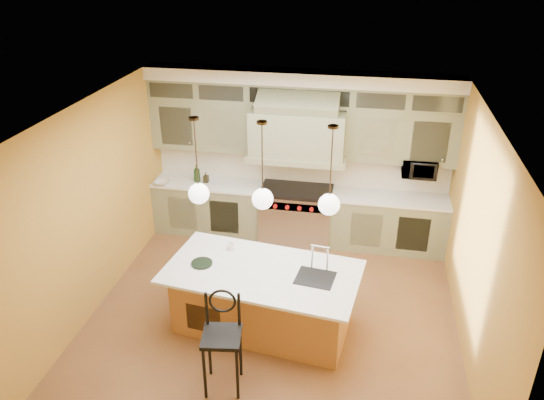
% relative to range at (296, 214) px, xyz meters
% --- Properties ---
extents(floor, '(5.00, 5.00, 0.00)m').
position_rel_range_xyz_m(floor, '(0.00, -2.14, -0.49)').
color(floor, brown).
rests_on(floor, ground).
extents(ceiling, '(5.00, 5.00, 0.00)m').
position_rel_range_xyz_m(ceiling, '(0.00, -2.14, 2.41)').
color(ceiling, white).
rests_on(ceiling, wall_back).
extents(wall_back, '(5.00, 0.00, 5.00)m').
position_rel_range_xyz_m(wall_back, '(0.00, 0.36, 0.96)').
color(wall_back, '#B18230').
rests_on(wall_back, ground).
extents(wall_front, '(5.00, 0.00, 5.00)m').
position_rel_range_xyz_m(wall_front, '(0.00, -4.64, 0.96)').
color(wall_front, '#B18230').
rests_on(wall_front, ground).
extents(wall_left, '(0.00, 5.00, 5.00)m').
position_rel_range_xyz_m(wall_left, '(-2.50, -2.14, 0.96)').
color(wall_left, '#B18230').
rests_on(wall_left, ground).
extents(wall_right, '(0.00, 5.00, 5.00)m').
position_rel_range_xyz_m(wall_right, '(2.50, -2.14, 0.96)').
color(wall_right, '#B18230').
rests_on(wall_right, ground).
extents(back_cabinetry, '(5.00, 0.77, 2.90)m').
position_rel_range_xyz_m(back_cabinetry, '(0.00, 0.09, 0.94)').
color(back_cabinetry, gray).
rests_on(back_cabinetry, floor).
extents(range, '(1.20, 0.74, 0.96)m').
position_rel_range_xyz_m(range, '(0.00, 0.00, 0.00)').
color(range, silver).
rests_on(range, floor).
extents(kitchen_island, '(2.62, 1.61, 1.35)m').
position_rel_range_xyz_m(kitchen_island, '(-0.08, -2.40, -0.01)').
color(kitchen_island, '#A76C3B').
rests_on(kitchen_island, floor).
extents(counter_stool, '(0.49, 0.49, 1.24)m').
position_rel_range_xyz_m(counter_stool, '(-0.33, -3.51, 0.23)').
color(counter_stool, black).
rests_on(counter_stool, floor).
extents(microwave, '(0.54, 0.37, 0.30)m').
position_rel_range_xyz_m(microwave, '(1.95, 0.11, 0.96)').
color(microwave, black).
rests_on(microwave, back_cabinetry).
extents(oil_bottle_a, '(0.12, 0.12, 0.31)m').
position_rel_range_xyz_m(oil_bottle_a, '(-1.74, 0.01, 0.61)').
color(oil_bottle_a, '#193213').
rests_on(oil_bottle_a, back_cabinetry).
extents(oil_bottle_b, '(0.09, 0.09, 0.18)m').
position_rel_range_xyz_m(oil_bottle_b, '(-1.58, 0.01, 0.55)').
color(oil_bottle_b, black).
rests_on(oil_bottle_b, back_cabinetry).
extents(fruit_bowl, '(0.25, 0.25, 0.06)m').
position_rel_range_xyz_m(fruit_bowl, '(-2.30, -0.22, 0.48)').
color(fruit_bowl, silver).
rests_on(fruit_bowl, back_cabinetry).
extents(cup, '(0.11, 0.11, 0.09)m').
position_rel_range_xyz_m(cup, '(-0.62, -2.01, 0.48)').
color(cup, white).
rests_on(cup, kitchen_island).
extents(pendant_left, '(0.26, 0.26, 1.11)m').
position_rel_range_xyz_m(pendant_left, '(-0.89, -2.39, 1.46)').
color(pendant_left, '#2D2319').
rests_on(pendant_left, ceiling).
extents(pendant_center, '(0.26, 0.26, 1.11)m').
position_rel_range_xyz_m(pendant_center, '(-0.09, -2.39, 1.46)').
color(pendant_center, '#2D2319').
rests_on(pendant_center, ceiling).
extents(pendant_right, '(0.26, 0.26, 1.11)m').
position_rel_range_xyz_m(pendant_right, '(0.71, -2.39, 1.46)').
color(pendant_right, '#2D2319').
rests_on(pendant_right, ceiling).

